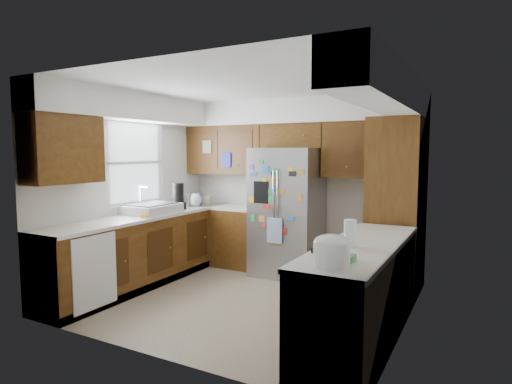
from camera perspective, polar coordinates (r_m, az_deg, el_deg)
floor at (r=5.23m, az=-1.47°, el=-14.14°), size 3.60×3.60×0.00m
room_shell at (r=5.30m, az=-0.55°, el=6.19°), size 3.64×3.24×2.52m
left_counter_run at (r=5.90m, az=-13.01°, el=-7.68°), size 1.36×3.20×0.92m
right_counter_run at (r=4.14m, az=13.88°, el=-13.46°), size 0.63×2.25×0.92m
pantry at (r=5.55m, az=18.23°, el=-1.85°), size 0.60×0.90×2.15m
fridge at (r=6.06m, az=4.17°, el=-2.67°), size 0.90×0.79×1.80m
bridge_cabinet at (r=6.22m, az=5.10°, el=7.45°), size 0.96×0.34×0.35m
fridge_top_items at (r=6.23m, az=4.67°, el=10.23°), size 0.75×0.32×0.29m
sink_assembly at (r=5.94m, az=-13.68°, el=-2.13°), size 0.52×0.73×0.37m
left_counter_clutter at (r=6.47m, az=-9.11°, el=-0.88°), size 0.27×0.85×0.38m
rice_cooker at (r=3.15m, az=10.04°, el=-7.61°), size 0.28×0.27×0.24m
paper_towel at (r=3.81m, az=12.42°, el=-5.43°), size 0.11×0.11×0.24m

